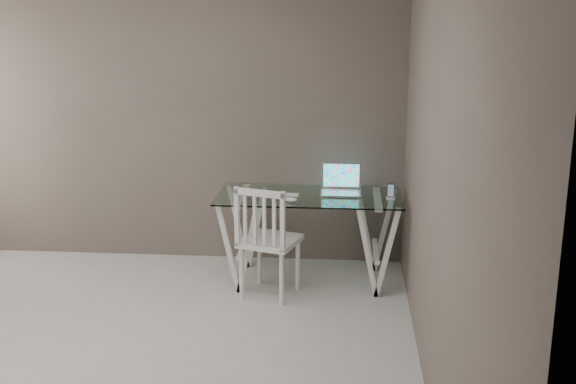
% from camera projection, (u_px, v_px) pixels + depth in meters
% --- Properties ---
extents(room, '(4.50, 4.52, 2.71)m').
position_uv_depth(room, '(70.00, 105.00, 4.05)').
color(room, '#B9B7B1').
rests_on(room, ground).
extents(desk, '(1.50, 0.70, 0.75)m').
position_uv_depth(desk, '(309.00, 237.00, 5.95)').
color(desk, silver).
rests_on(desk, ground).
extents(chair, '(0.53, 0.53, 0.92)m').
position_uv_depth(chair, '(266.00, 237.00, 5.59)').
color(chair, white).
rests_on(chair, ground).
extents(laptop, '(0.33, 0.28, 0.23)m').
position_uv_depth(laptop, '(341.00, 186.00, 5.93)').
color(laptop, silver).
rests_on(laptop, desk).
extents(keyboard, '(0.25, 0.11, 0.01)m').
position_uv_depth(keyboard, '(284.00, 195.00, 5.85)').
color(keyboard, silver).
rests_on(keyboard, desk).
extents(mouse, '(0.11, 0.06, 0.03)m').
position_uv_depth(mouse, '(290.00, 200.00, 5.66)').
color(mouse, white).
rests_on(mouse, desk).
extents(phone_dock, '(0.07, 0.07, 0.12)m').
position_uv_depth(phone_dock, '(391.00, 195.00, 5.74)').
color(phone_dock, white).
rests_on(phone_dock, desk).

